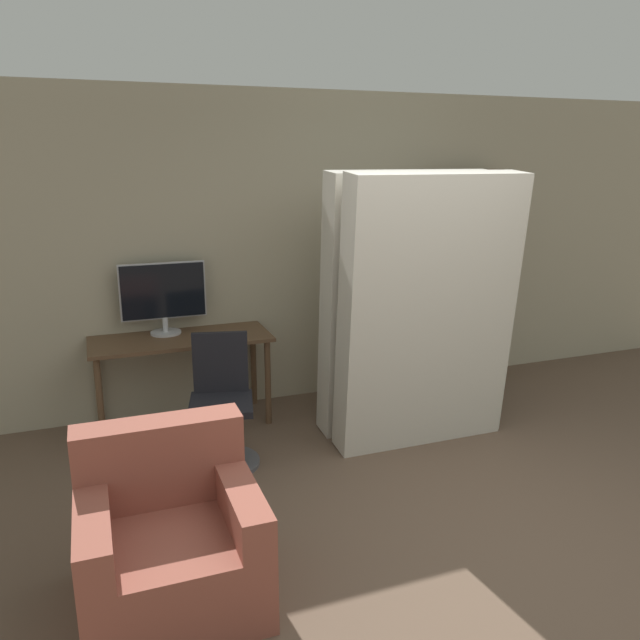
# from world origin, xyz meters

# --- Properties ---
(ground_plane) EXTENTS (16.00, 16.00, 0.00)m
(ground_plane) POSITION_xyz_m (0.00, 0.00, 0.00)
(ground_plane) COLOR brown
(wall_back) EXTENTS (8.00, 0.06, 2.70)m
(wall_back) POSITION_xyz_m (0.00, 2.82, 1.35)
(wall_back) COLOR tan
(wall_back) RESTS_ON ground
(desk) EXTENTS (1.42, 0.59, 0.75)m
(desk) POSITION_xyz_m (-1.38, 2.49, 0.65)
(desk) COLOR brown
(desk) RESTS_ON ground
(monitor) EXTENTS (0.68, 0.25, 0.59)m
(monitor) POSITION_xyz_m (-1.48, 2.64, 1.07)
(monitor) COLOR #B7B7BC
(monitor) RESTS_ON desk
(office_chair) EXTENTS (0.53, 0.53, 0.94)m
(office_chair) POSITION_xyz_m (-1.22, 1.73, 0.38)
(office_chair) COLOR #4C4C51
(office_chair) RESTS_ON ground
(bookshelf) EXTENTS (0.73, 0.35, 2.04)m
(bookshelf) POSITION_xyz_m (1.19, 2.65, 1.07)
(bookshelf) COLOR brown
(bookshelf) RESTS_ON ground
(mattress_near) EXTENTS (1.35, 0.43, 2.06)m
(mattress_near) POSITION_xyz_m (0.30, 1.49, 1.03)
(mattress_near) COLOR beige
(mattress_near) RESTS_ON ground
(mattress_far) EXTENTS (1.35, 0.40, 2.06)m
(mattress_far) POSITION_xyz_m (0.30, 1.86, 1.03)
(mattress_far) COLOR beige
(mattress_far) RESTS_ON ground
(armchair) EXTENTS (0.85, 0.80, 0.85)m
(armchair) POSITION_xyz_m (-1.76, 0.40, 0.32)
(armchair) COLOR #934C3D
(armchair) RESTS_ON ground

